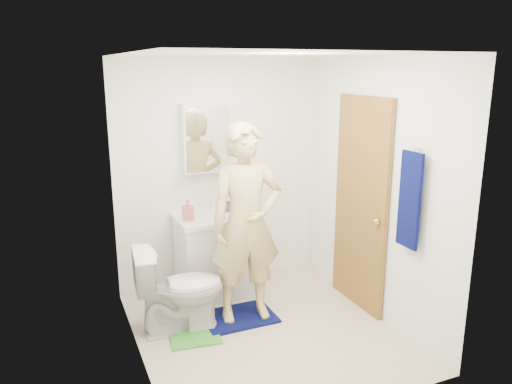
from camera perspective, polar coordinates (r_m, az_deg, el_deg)
floor at (r=4.66m, az=1.05°, el=-15.67°), size 2.20×2.40×0.02m
ceiling at (r=4.04m, az=1.21°, el=15.60°), size 2.20×2.40×0.02m
wall_back at (r=5.29m, az=-4.27°, el=2.04°), size 2.20×0.02×2.40m
wall_front at (r=3.18m, az=10.16°, el=-6.51°), size 2.20×0.02×2.40m
wall_left at (r=3.89m, az=-14.00°, el=-2.85°), size 0.02×2.40×2.40m
wall_right at (r=4.74m, az=13.45°, el=0.26°), size 0.02×2.40×2.40m
vanity_cabinet at (r=5.20m, az=-4.61°, el=-7.38°), size 0.75×0.55×0.80m
countertop at (r=5.06m, az=-4.71°, el=-2.91°), size 0.79×0.59×0.05m
sink_basin at (r=5.06m, az=-4.71°, el=-2.74°), size 0.40×0.40×0.03m
faucet at (r=5.20m, az=-5.36°, el=-1.47°), size 0.03×0.03×0.12m
medicine_cabinet at (r=5.10m, az=-5.70°, el=6.14°), size 0.50×0.12×0.70m
mirror_panel at (r=5.04m, az=-5.48°, el=6.05°), size 0.46×0.01×0.66m
door at (r=4.88m, az=11.87°, el=-1.39°), size 0.05×0.80×2.05m
door_knob at (r=4.63m, az=13.67°, el=-3.32°), size 0.07×0.07×0.07m
towel at (r=4.25m, az=17.15°, el=-0.91°), size 0.03×0.24×0.80m
towel_hook at (r=4.19m, az=17.99°, el=4.70°), size 0.06×0.02×0.02m
toilet at (r=4.55m, az=-8.72°, el=-10.87°), size 0.81×0.51×0.79m
bath_mat at (r=4.85m, az=-2.02°, el=-14.09°), size 0.68×0.49×0.02m
green_rug at (r=4.58m, az=-7.04°, el=-16.05°), size 0.47×0.41×0.02m
soap_dispenser at (r=4.89m, az=-7.78°, el=-2.04°), size 0.10×0.10×0.21m
toothbrush_cup at (r=5.16m, az=-3.29°, el=-1.72°), size 0.15×0.15×0.09m
man at (r=4.50m, az=-1.12°, el=-3.64°), size 0.70×0.50×1.82m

